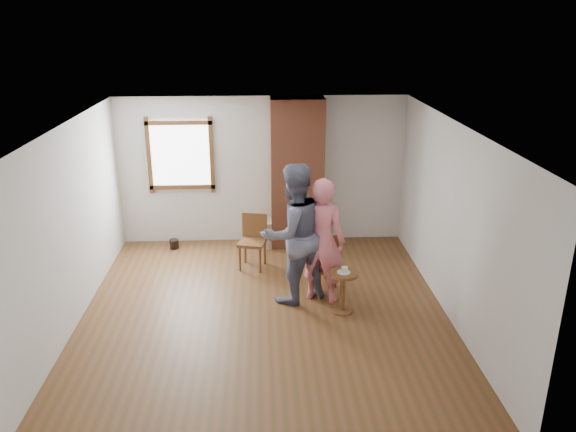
{
  "coord_description": "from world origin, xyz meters",
  "views": [
    {
      "loc": [
        -0.02,
        -6.79,
        3.91
      ],
      "look_at": [
        0.36,
        0.8,
        1.15
      ],
      "focal_mm": 35.0,
      "sensor_mm": 36.0,
      "label": 1
    }
  ],
  "objects_px": {
    "dining_chair_right": "(327,262)",
    "side_table": "(343,285)",
    "dining_chair_left": "(253,238)",
    "man": "(293,234)",
    "stoneware_crock": "(265,234)",
    "person_pink": "(322,241)"
  },
  "relations": [
    {
      "from": "dining_chair_left",
      "to": "side_table",
      "type": "height_order",
      "value": "dining_chair_left"
    },
    {
      "from": "stoneware_crock",
      "to": "side_table",
      "type": "height_order",
      "value": "side_table"
    },
    {
      "from": "dining_chair_left",
      "to": "dining_chair_right",
      "type": "height_order",
      "value": "dining_chair_left"
    },
    {
      "from": "stoneware_crock",
      "to": "man",
      "type": "height_order",
      "value": "man"
    },
    {
      "from": "stoneware_crock",
      "to": "dining_chair_left",
      "type": "height_order",
      "value": "dining_chair_left"
    },
    {
      "from": "person_pink",
      "to": "stoneware_crock",
      "type": "bearing_deg",
      "value": -45.47
    },
    {
      "from": "man",
      "to": "stoneware_crock",
      "type": "bearing_deg",
      "value": -107.08
    },
    {
      "from": "side_table",
      "to": "dining_chair_left",
      "type": "bearing_deg",
      "value": 128.2
    },
    {
      "from": "dining_chair_right",
      "to": "side_table",
      "type": "height_order",
      "value": "dining_chair_right"
    },
    {
      "from": "dining_chair_left",
      "to": "person_pink",
      "type": "xyz_separation_m",
      "value": [
        0.98,
        -1.19,
        0.42
      ]
    },
    {
      "from": "dining_chair_left",
      "to": "side_table",
      "type": "relative_size",
      "value": 1.46
    },
    {
      "from": "dining_chair_left",
      "to": "man",
      "type": "relative_size",
      "value": 0.43
    },
    {
      "from": "dining_chair_left",
      "to": "side_table",
      "type": "xyz_separation_m",
      "value": [
        1.24,
        -1.57,
        -0.09
      ]
    },
    {
      "from": "dining_chair_left",
      "to": "person_pink",
      "type": "bearing_deg",
      "value": -36.96
    },
    {
      "from": "dining_chair_left",
      "to": "man",
      "type": "bearing_deg",
      "value": -49.88
    },
    {
      "from": "stoneware_crock",
      "to": "dining_chair_right",
      "type": "relative_size",
      "value": 0.57
    },
    {
      "from": "dining_chair_right",
      "to": "side_table",
      "type": "xyz_separation_m",
      "value": [
        0.15,
        -0.61,
        -0.07
      ]
    },
    {
      "from": "stoneware_crock",
      "to": "dining_chair_left",
      "type": "distance_m",
      "value": 0.85
    },
    {
      "from": "dining_chair_left",
      "to": "person_pink",
      "type": "relative_size",
      "value": 0.48
    },
    {
      "from": "stoneware_crock",
      "to": "man",
      "type": "xyz_separation_m",
      "value": [
        0.38,
        -1.95,
        0.77
      ]
    },
    {
      "from": "dining_chair_left",
      "to": "person_pink",
      "type": "distance_m",
      "value": 1.6
    },
    {
      "from": "man",
      "to": "person_pink",
      "type": "relative_size",
      "value": 1.11
    }
  ]
}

